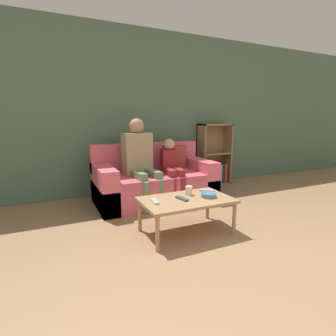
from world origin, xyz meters
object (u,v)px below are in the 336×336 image
cup_near (189,191)px  tv_remote_0 (155,201)px  tv_remote_1 (207,190)px  coffee_table (186,202)px  snack_bowl (209,195)px  person_adult (139,156)px  bookshelf (213,162)px  couch (154,182)px  person_child (172,166)px  tv_remote_2 (182,199)px

cup_near → tv_remote_0: (-0.44, -0.08, -0.04)m
cup_near → tv_remote_1: 0.27m
coffee_table → snack_bowl: bearing=-11.8°
person_adult → snack_bowl: bearing=-79.3°
bookshelf → person_adult: bearing=-161.6°
couch → person_adult: person_adult is taller
couch → person_child: 0.36m
coffee_table → tv_remote_2: 0.08m
couch → bookshelf: (1.35, 0.46, 0.13)m
bookshelf → tv_remote_1: size_ratio=7.01×
cup_near → tv_remote_1: cup_near is taller
tv_remote_2 → coffee_table: bearing=-3.3°
person_adult → snack_bowl: 1.27m
couch → person_adult: bearing=-163.4°
person_child → tv_remote_0: 1.25m
cup_near → bookshelf: bearing=48.3°
snack_bowl → tv_remote_1: bearing=61.1°
cup_near → snack_bowl: size_ratio=0.61×
tv_remote_2 → snack_bowl: snack_bowl is taller
tv_remote_2 → snack_bowl: 0.30m
couch → cup_near: couch is taller
cup_near → couch: bearing=88.6°
person_adult → person_child: bearing=-14.9°
person_child → snack_bowl: 1.12m
couch → bookshelf: 1.44m
couch → coffee_table: (-0.12, -1.20, 0.06)m
cup_near → tv_remote_2: bearing=-141.4°
person_child → coffee_table: bearing=-97.9°
couch → tv_remote_2: bearing=-98.2°
person_child → snack_bowl: size_ratio=5.62×
coffee_table → tv_remote_0: 0.35m
tv_remote_0 → cup_near: bearing=17.3°
person_adult → person_child: (0.47, -0.07, -0.17)m
coffee_table → cup_near: size_ratio=9.61×
person_child → tv_remote_1: size_ratio=5.77×
bookshelf → tv_remote_1: bookshelf is taller
coffee_table → person_child: 1.13m
person_child → tv_remote_0: bearing=-113.8°
bookshelf → tv_remote_1: (-1.12, -1.52, -0.02)m
tv_remote_1 → tv_remote_0: bearing=141.5°
cup_near → snack_bowl: 0.22m
couch → cup_near: size_ratio=17.13×
person_child → tv_remote_2: size_ratio=5.21×
person_adult → tv_remote_1: size_ratio=7.63×
person_child → couch: bearing=157.4°
tv_remote_0 → tv_remote_1: bearing=16.1°
person_adult → cup_near: bearing=-84.6°
cup_near → tv_remote_1: (0.26, 0.03, -0.04)m
tv_remote_0 → snack_bowl: snack_bowl is taller
tv_remote_0 → coffee_table: bearing=2.0°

